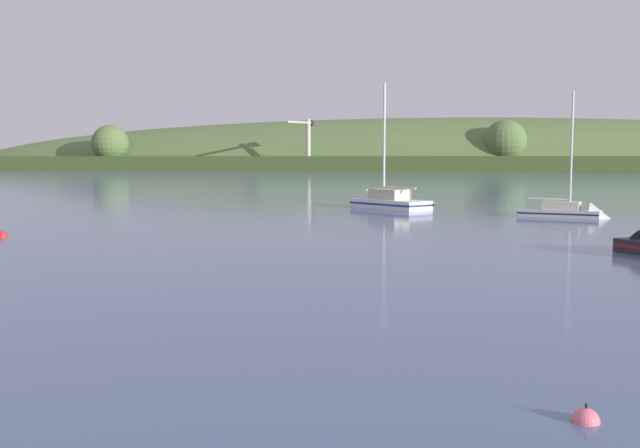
# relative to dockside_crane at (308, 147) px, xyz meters

# --- Properties ---
(far_shoreline_hill) EXTENTS (468.01, 86.13, 36.96)m
(far_shoreline_hill) POSITION_rel_dockside_crane_xyz_m (36.33, 36.60, -7.37)
(far_shoreline_hill) COLOR #3C4E24
(far_shoreline_hill) RESTS_ON ground
(dockside_crane) EXTENTS (8.16, 10.53, 16.31)m
(dockside_crane) POSITION_rel_dockside_crane_xyz_m (0.00, 0.00, 0.00)
(dockside_crane) COLOR #4C4C51
(dockside_crane) RESTS_ON ground
(sailboat_midwater_white) EXTENTS (7.96, 7.73, 12.00)m
(sailboat_midwater_white) POSITION_rel_dockside_crane_xyz_m (32.21, -163.59, -7.35)
(sailboat_midwater_white) COLOR white
(sailboat_midwater_white) RESTS_ON ground
(sailboat_far_left) EXTENTS (6.88, 4.30, 10.29)m
(sailboat_far_left) POSITION_rel_dockside_crane_xyz_m (46.46, -171.59, -7.56)
(sailboat_far_left) COLOR #ADB2BC
(sailboat_far_left) RESTS_ON ground
(mooring_buoy_midchannel) EXTENTS (0.47, 0.47, 0.55)m
(mooring_buoy_midchannel) POSITION_rel_dockside_crane_xyz_m (38.32, -214.49, -7.70)
(mooring_buoy_midchannel) COLOR #E06675
(mooring_buoy_midchannel) RESTS_ON ground
(mooring_buoy_far_upstream) EXTENTS (0.58, 0.58, 0.66)m
(mooring_buoy_far_upstream) POSITION_rel_dockside_crane_xyz_m (12.48, -189.44, -7.70)
(mooring_buoy_far_upstream) COLOR red
(mooring_buoy_far_upstream) RESTS_ON ground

